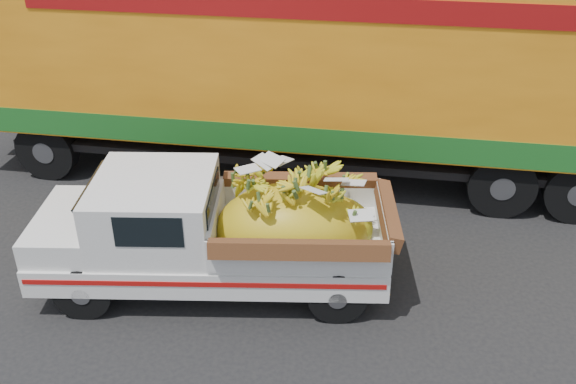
{
  "coord_description": "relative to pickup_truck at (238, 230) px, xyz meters",
  "views": [
    {
      "loc": [
        2.23,
        -6.93,
        5.6
      ],
      "look_at": [
        1.62,
        0.94,
        1.15
      ],
      "focal_mm": 40.0,
      "sensor_mm": 36.0,
      "label": 1
    }
  ],
  "objects": [
    {
      "name": "ground",
      "position": [
        -0.99,
        -0.3,
        -0.89
      ],
      "size": [
        100.0,
        100.0,
        0.0
      ],
      "primitive_type": "plane",
      "color": "black",
      "rests_on": "ground"
    },
    {
      "name": "semi_trailer",
      "position": [
        0.65,
        3.53,
        1.23
      ],
      "size": [
        12.04,
        3.57,
        3.8
      ],
      "rotation": [
        0.0,
        0.0,
        -0.09
      ],
      "color": "black",
      "rests_on": "ground"
    },
    {
      "name": "sidewalk",
      "position": [
        -0.99,
        8.08,
        -0.82
      ],
      "size": [
        60.0,
        4.0,
        0.14
      ],
      "primitive_type": "cube",
      "color": "gray",
      "rests_on": "ground"
    },
    {
      "name": "curb",
      "position": [
        -0.99,
        5.98,
        -0.81
      ],
      "size": [
        60.0,
        0.25,
        0.15
      ],
      "primitive_type": "cube",
      "color": "gray",
      "rests_on": "ground"
    },
    {
      "name": "pickup_truck",
      "position": [
        0.0,
        0.0,
        0.0
      ],
      "size": [
        4.8,
        1.97,
        1.65
      ],
      "rotation": [
        0.0,
        0.0,
        0.05
      ],
      "color": "black",
      "rests_on": "ground"
    }
  ]
}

